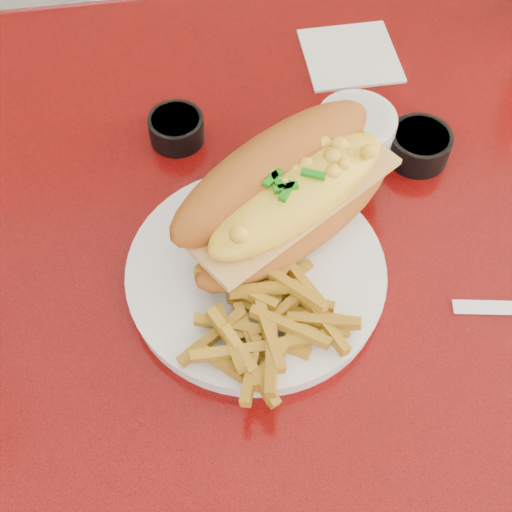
{
  "coord_description": "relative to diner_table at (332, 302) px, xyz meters",
  "views": [
    {
      "loc": [
        -0.15,
        -0.41,
        1.34
      ],
      "look_at": [
        -0.1,
        -0.05,
        0.81
      ],
      "focal_mm": 50.0,
      "sensor_mm": 36.0,
      "label": 1
    }
  ],
  "objects": [
    {
      "name": "sauce_cup_left",
      "position": [
        -0.16,
        0.14,
        0.18
      ],
      "size": [
        0.07,
        0.07,
        0.03
      ],
      "rotation": [
        0.0,
        0.0,
        0.11
      ],
      "color": "black",
      "rests_on": "diner_table"
    },
    {
      "name": "ground",
      "position": [
        0.0,
        0.0,
        -0.61
      ],
      "size": [
        8.0,
        8.0,
        0.0
      ],
      "primitive_type": "plane",
      "color": "beige",
      "rests_on": "ground"
    },
    {
      "name": "dinner_plate",
      "position": [
        -0.1,
        -0.05,
        0.17
      ],
      "size": [
        0.25,
        0.25,
        0.02
      ],
      "rotation": [
        0.0,
        0.0,
        -0.02
      ],
      "color": "silver",
      "rests_on": "diner_table"
    },
    {
      "name": "mac_hoagie",
      "position": [
        -0.06,
        -0.0,
        0.22
      ],
      "size": [
        0.26,
        0.23,
        0.11
      ],
      "rotation": [
        0.0,
        0.0,
        0.57
      ],
      "color": "#AA5B1B",
      "rests_on": "dinner_plate"
    },
    {
      "name": "fork",
      "position": [
        -0.05,
        -0.06,
        0.18
      ],
      "size": [
        0.04,
        0.14,
        0.0
      ],
      "rotation": [
        0.0,
        0.0,
        1.8
      ],
      "color": "#BCBCC0",
      "rests_on": "dinner_plate"
    },
    {
      "name": "gravy_ramekin",
      "position": [
        0.03,
        0.09,
        0.19
      ],
      "size": [
        0.1,
        0.1,
        0.05
      ],
      "rotation": [
        0.0,
        0.0,
        -0.21
      ],
      "color": "silver",
      "rests_on": "diner_table"
    },
    {
      "name": "booth_bench_far",
      "position": [
        0.0,
        0.81,
        -0.32
      ],
      "size": [
        1.2,
        0.51,
        0.9
      ],
      "color": "#A8130B",
      "rests_on": "ground"
    },
    {
      "name": "fries_pile",
      "position": [
        -0.1,
        -0.11,
        0.19
      ],
      "size": [
        0.14,
        0.13,
        0.03
      ],
      "primitive_type": null,
      "rotation": [
        0.0,
        0.0,
        0.22
      ],
      "color": "#BE8B20",
      "rests_on": "dinner_plate"
    },
    {
      "name": "diner_table",
      "position": [
        0.0,
        0.0,
        0.0
      ],
      "size": [
        1.23,
        0.83,
        0.77
      ],
      "color": "#B80D0B",
      "rests_on": "ground"
    },
    {
      "name": "paper_napkin",
      "position": [
        0.06,
        0.24,
        0.16
      ],
      "size": [
        0.11,
        0.11,
        0.0
      ],
      "primitive_type": "cube",
      "rotation": [
        0.0,
        0.0,
        0.01
      ],
      "color": "white",
      "rests_on": "diner_table"
    },
    {
      "name": "sauce_cup_right",
      "position": [
        0.09,
        0.07,
        0.18
      ],
      "size": [
        0.07,
        0.07,
        0.03
      ],
      "rotation": [
        0.0,
        0.0,
        -0.12
      ],
      "color": "black",
      "rests_on": "diner_table"
    }
  ]
}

